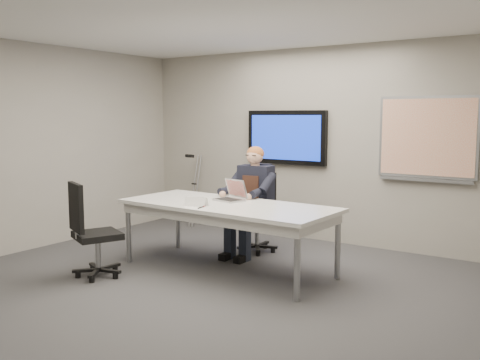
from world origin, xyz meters
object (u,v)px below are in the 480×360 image
Objects in this scene: laptop at (232,195)px; seated_person at (248,212)px; conference_table at (227,211)px; office_chair_far at (258,227)px; office_chair_near at (94,248)px.

seated_person is at bearing 113.18° from laptop.
conference_table is 6.32× the size of laptop.
conference_table is at bearing -97.77° from office_chair_far.
laptop is at bearing -102.62° from office_chair_near.
office_chair_far is 2.54× the size of laptop.
seated_person is 3.43× the size of laptop.
laptop is at bearing -102.41° from office_chair_far.
conference_table is at bearing -51.25° from laptop.
office_chair_near is 2.02m from seated_person.
seated_person is (0.01, -0.26, 0.25)m from office_chair_far.
office_chair_near is 2.62× the size of laptop.
seated_person is at bearing -105.17° from office_chair_far.
laptop reaches higher than conference_table.
conference_table is 1.58m from office_chair_near.
office_chair_far is 0.36m from seated_person.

